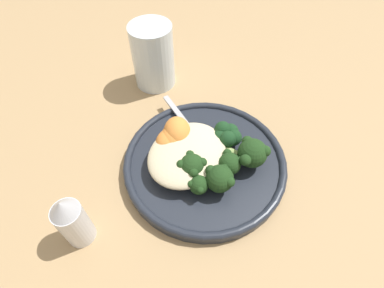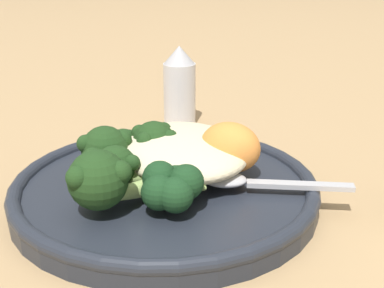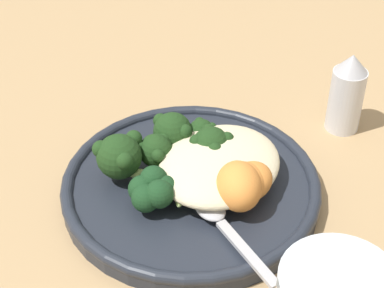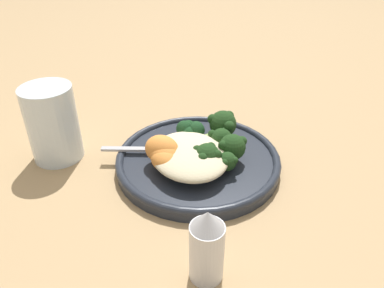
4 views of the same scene
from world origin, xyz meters
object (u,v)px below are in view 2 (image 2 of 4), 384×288
object	(u,v)px
broccoli_stalk_0	(158,147)
salt_shaker	(180,86)
broccoli_stalk_1	(143,156)
spoon	(245,181)
quinoa_mound	(183,150)
sweet_potato_chunk_0	(225,146)
plate	(165,189)
broccoli_stalk_4	(108,179)
sweet_potato_chunk_1	(230,147)
broccoli_stalk_3	(128,169)
sweet_potato_chunk_2	(227,149)
kale_tuft	(171,186)
broccoli_stalk_2	(116,154)

from	to	relation	value
broccoli_stalk_0	salt_shaker	world-z (taller)	salt_shaker
broccoli_stalk_1	spoon	world-z (taller)	broccoli_stalk_1
quinoa_mound	sweet_potato_chunk_0	distance (m)	0.04
plate	salt_shaker	bearing A→B (deg)	159.83
broccoli_stalk_4	sweet_potato_chunk_1	world-z (taller)	broccoli_stalk_4
broccoli_stalk_3	spoon	size ratio (longest dim) A/B	0.71
broccoli_stalk_3	sweet_potato_chunk_2	distance (m)	0.09
quinoa_mound	kale_tuft	bearing A→B (deg)	-23.45
plate	broccoli_stalk_3	size ratio (longest dim) A/B	3.06
broccoli_stalk_2	broccoli_stalk_4	xyz separation A→B (m)	(0.05, -0.02, 0.00)
kale_tuft	salt_shaker	bearing A→B (deg)	161.97
sweet_potato_chunk_1	salt_shaker	distance (m)	0.19
broccoli_stalk_1	broccoli_stalk_3	size ratio (longest dim) A/B	1.38
broccoli_stalk_4	broccoli_stalk_3	bearing A→B (deg)	-138.19
broccoli_stalk_2	sweet_potato_chunk_2	size ratio (longest dim) A/B	1.70
broccoli_stalk_3	sweet_potato_chunk_2	bearing A→B (deg)	-153.80
quinoa_mound	plate	bearing A→B (deg)	-49.59
broccoli_stalk_0	broccoli_stalk_4	xyz separation A→B (m)	(0.06, -0.05, 0.00)
sweet_potato_chunk_2	spoon	world-z (taller)	sweet_potato_chunk_2
broccoli_stalk_2	broccoli_stalk_3	world-z (taller)	broccoli_stalk_2
sweet_potato_chunk_1	kale_tuft	world-z (taller)	sweet_potato_chunk_1
plate	quinoa_mound	distance (m)	0.04
kale_tuft	sweet_potato_chunk_1	bearing A→B (deg)	125.22
broccoli_stalk_3	sweet_potato_chunk_0	bearing A→B (deg)	-146.88
broccoli_stalk_0	sweet_potato_chunk_1	distance (m)	0.06
kale_tuft	plate	bearing A→B (deg)	170.94
broccoli_stalk_4	kale_tuft	distance (m)	0.05
plate	broccoli_stalk_4	bearing A→B (deg)	-56.30
broccoli_stalk_0	spoon	xyz separation A→B (m)	(0.06, 0.05, -0.01)
kale_tuft	sweet_potato_chunk_0	bearing A→B (deg)	133.38
plate	sweet_potato_chunk_0	distance (m)	0.06
sweet_potato_chunk_0	broccoli_stalk_2	bearing A→B (deg)	-94.11
quinoa_mound	broccoli_stalk_4	bearing A→B (deg)	-54.24
sweet_potato_chunk_2	broccoli_stalk_4	bearing A→B (deg)	-70.98
spoon	plate	bearing A→B (deg)	172.26
sweet_potato_chunk_0	salt_shaker	xyz separation A→B (m)	(-0.17, 0.01, 0.01)
sweet_potato_chunk_1	sweet_potato_chunk_2	xyz separation A→B (m)	(-0.01, -0.00, -0.00)
broccoli_stalk_1	kale_tuft	world-z (taller)	kale_tuft
broccoli_stalk_1	broccoli_stalk_2	size ratio (longest dim) A/B	1.24
quinoa_mound	sweet_potato_chunk_0	bearing A→B (deg)	83.81
broccoli_stalk_0	broccoli_stalk_2	bearing A→B (deg)	90.00
broccoli_stalk_2	sweet_potato_chunk_2	distance (m)	0.09
quinoa_mound	sweet_potato_chunk_0	size ratio (longest dim) A/B	2.67
broccoli_stalk_0	sweet_potato_chunk_0	xyz separation A→B (m)	(0.01, 0.06, -0.00)
plate	kale_tuft	size ratio (longest dim) A/B	5.39
broccoli_stalk_2	spoon	xyz separation A→B (m)	(0.05, 0.09, -0.01)
salt_shaker	spoon	bearing A→B (deg)	-3.29
broccoli_stalk_4	kale_tuft	world-z (taller)	broccoli_stalk_4
salt_shaker	broccoli_stalk_2	bearing A→B (deg)	-31.83
broccoli_stalk_0	sweet_potato_chunk_0	size ratio (longest dim) A/B	1.81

